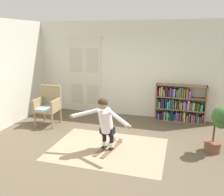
% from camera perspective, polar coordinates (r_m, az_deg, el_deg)
% --- Properties ---
extents(ground_plane, '(7.20, 7.20, 0.00)m').
position_cam_1_polar(ground_plane, '(5.46, -2.23, -12.14)').
color(ground_plane, brown).
extents(back_wall, '(6.00, 0.10, 2.90)m').
position_cam_1_polar(back_wall, '(7.46, 4.03, 6.79)').
color(back_wall, silver).
rests_on(back_wall, ground).
extents(double_door, '(1.22, 0.05, 2.45)m').
position_cam_1_polar(double_door, '(7.87, -6.53, 5.52)').
color(double_door, beige).
rests_on(double_door, ground).
extents(rug, '(2.51, 1.82, 0.01)m').
position_cam_1_polar(rug, '(5.48, -0.95, -11.97)').
color(rug, tan).
rests_on(rug, ground).
extents(bookshelf, '(1.44, 0.30, 1.09)m').
position_cam_1_polar(bookshelf, '(7.28, 15.53, -1.59)').
color(bookshelf, olive).
rests_on(bookshelf, ground).
extents(wicker_chair, '(0.63, 0.63, 1.10)m').
position_cam_1_polar(wicker_chair, '(6.98, -14.86, -1.47)').
color(wicker_chair, '#9A825C').
rests_on(wicker_chair, ground).
extents(potted_plant, '(0.45, 0.46, 1.06)m').
position_cam_1_polar(potted_plant, '(5.53, 23.94, -6.05)').
color(potted_plant, brown).
rests_on(potted_plant, ground).
extents(skis_pair, '(0.45, 0.98, 0.07)m').
position_cam_1_polar(skis_pair, '(5.50, -0.79, -11.67)').
color(skis_pair, brown).
rests_on(skis_pair, rug).
extents(person_skier, '(1.41, 0.70, 1.15)m').
position_cam_1_polar(person_skier, '(5.10, -1.63, -5.27)').
color(person_skier, white).
rests_on(person_skier, skis_pair).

